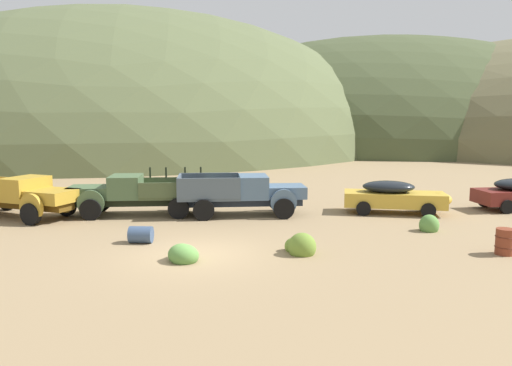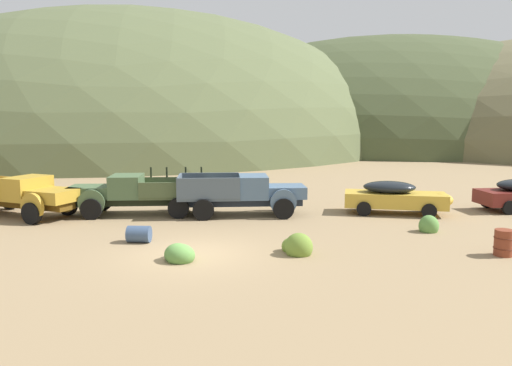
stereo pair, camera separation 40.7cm
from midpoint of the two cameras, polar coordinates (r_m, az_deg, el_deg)
ground_plane at (r=17.36m, az=-7.46°, el=-8.08°), size 300.00×300.00×0.00m
hill_distant at (r=79.96m, az=-13.53°, el=4.26°), size 76.36×82.90×38.41m
hill_center at (r=86.15m, az=13.47°, el=4.51°), size 75.68×68.22×33.52m
truck_mustard at (r=25.39m, az=-25.31°, el=-1.37°), size 6.44×3.67×2.16m
truck_weathered_green at (r=24.36m, az=-14.74°, el=-1.23°), size 6.65×3.21×2.16m
truck_chalk_blue at (r=23.57m, az=-1.18°, el=-1.24°), size 6.19×3.23×1.91m
car_faded_yellow at (r=24.90m, az=15.32°, el=-1.49°), size 5.08×2.14×1.57m
oil_drum_tipped at (r=19.18m, az=-13.57°, el=-5.73°), size 0.88×0.67×0.62m
oil_drum_spare at (r=18.99m, az=25.91°, el=-6.02°), size 0.65×0.65×0.90m
bush_front_left at (r=21.64m, az=18.54°, el=-4.63°), size 0.80×0.74×0.88m
bush_lone_scrub at (r=17.31m, az=4.37°, el=-7.24°), size 1.10×1.13×0.97m
bush_front_right at (r=16.69m, az=-8.97°, el=-8.08°), size 1.04×1.16×0.72m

